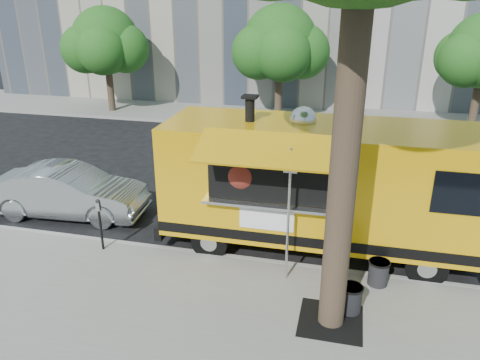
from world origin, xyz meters
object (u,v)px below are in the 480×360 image
object	(u,v)px
far_tree_a	(106,41)
food_truck	(316,183)
far_tree_b	(280,43)
trash_bin_right	(351,298)
trash_bin_left	(378,272)
sedan	(69,192)
parking_meter	(100,218)
sign_post	(289,208)

from	to	relation	value
far_tree_a	food_truck	bearing A→B (deg)	-45.40
far_tree_b	trash_bin_right	bearing A→B (deg)	-75.37
far_tree_b	far_tree_a	bearing A→B (deg)	-177.46
food_truck	trash_bin_left	world-z (taller)	food_truck
sedan	far_tree_a	bearing A→B (deg)	18.56
parking_meter	food_truck	xyz separation A→B (m)	(4.97, 1.52, 0.79)
far_tree_a	far_tree_b	size ratio (longest dim) A/B	0.97
food_truck	trash_bin_right	world-z (taller)	food_truck
far_tree_b	trash_bin_left	bearing A→B (deg)	-72.18
sedan	trash_bin_right	bearing A→B (deg)	-113.91
parking_meter	far_tree_b	bearing A→B (deg)	81.90
sedan	trash_bin_right	distance (m)	8.46
far_tree_a	parking_meter	size ratio (longest dim) A/B	4.01
food_truck	trash_bin_right	xyz separation A→B (m)	(0.97, -2.56, -1.32)
far_tree_a	sign_post	world-z (taller)	far_tree_a
far_tree_b	sign_post	world-z (taller)	far_tree_b
parking_meter	trash_bin_left	xyz separation A→B (m)	(6.50, 0.05, -0.54)
sign_post	sedan	distance (m)	6.96
trash_bin_left	sign_post	bearing A→B (deg)	-172.69
food_truck	parking_meter	bearing A→B (deg)	-163.34
far_tree_a	parking_meter	bearing A→B (deg)	-62.85
far_tree_a	far_tree_b	bearing A→B (deg)	2.54
parking_meter	sign_post	bearing A→B (deg)	-2.52
sign_post	far_tree_a	bearing A→B (deg)	129.83
sign_post	food_truck	size ratio (longest dim) A/B	0.39
sign_post	trash_bin_left	world-z (taller)	sign_post
sign_post	parking_meter	xyz separation A→B (m)	(-4.55, 0.20, -0.87)
far_tree_a	trash_bin_right	size ratio (longest dim) A/B	9.49
sedan	trash_bin_right	size ratio (longest dim) A/B	7.85
far_tree_b	trash_bin_left	world-z (taller)	far_tree_b
sign_post	sedan	xyz separation A→B (m)	(-6.57, 2.00, -1.12)
far_tree_a	sign_post	distance (m)	18.14
parking_meter	sedan	bearing A→B (deg)	138.31
far_tree_b	sign_post	size ratio (longest dim) A/B	1.83
far_tree_a	trash_bin_left	distance (m)	19.45
parking_meter	sedan	xyz separation A→B (m)	(-2.02, 1.80, -0.25)
far_tree_a	sedan	size ratio (longest dim) A/B	1.21
parking_meter	trash_bin_left	size ratio (longest dim) A/B	2.42
trash_bin_right	parking_meter	bearing A→B (deg)	170.00
trash_bin_left	far_tree_a	bearing A→B (deg)	134.79
far_tree_a	sedan	world-z (taller)	far_tree_a
sign_post	parking_meter	world-z (taller)	sign_post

